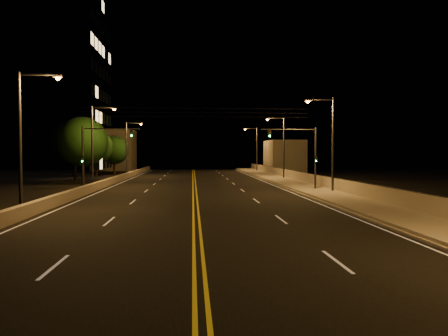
{
  "coord_description": "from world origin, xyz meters",
  "views": [
    {
      "loc": [
        -0.19,
        -12.31,
        3.56
      ],
      "look_at": [
        2.0,
        18.0,
        2.5
      ],
      "focal_mm": 35.0,
      "sensor_mm": 36.0,
      "label": 1
    }
  ],
  "objects": [
    {
      "name": "traffic_signal_right",
      "position": [
        9.97,
        26.73,
        3.74
      ],
      "size": [
        5.11,
        0.31,
        5.87
      ],
      "color": "#2D2D33",
      "rests_on": "ground"
    },
    {
      "name": "tree_0",
      "position": [
        -12.44,
        37.51,
        4.78
      ],
      "size": [
        5.6,
        5.6,
        7.59
      ],
      "color": "black",
      "rests_on": "ground"
    },
    {
      "name": "tree_3",
      "position": [
        -13.03,
        60.39,
        4.01
      ],
      "size": [
        4.7,
        4.7,
        6.37
      ],
      "color": "black",
      "rests_on": "ground"
    },
    {
      "name": "traffic_signal_left",
      "position": [
        -8.77,
        26.73,
        3.74
      ],
      "size": [
        5.11,
        0.31,
        5.87
      ],
      "color": "#2D2D33",
      "rests_on": "ground"
    },
    {
      "name": "sidewalk",
      "position": [
        10.8,
        20.0,
        0.15
      ],
      "size": [
        3.6,
        120.0,
        0.3
      ],
      "primitive_type": "cube",
      "color": "#9D9683",
      "rests_on": "ground"
    },
    {
      "name": "tree_2",
      "position": [
        -14.79,
        55.07,
        4.46
      ],
      "size": [
        5.23,
        5.23,
        7.08
      ],
      "color": "black",
      "rests_on": "ground"
    },
    {
      "name": "lane_markings",
      "position": [
        0.0,
        19.93,
        0.02
      ],
      "size": [
        17.32,
        116.0,
        0.0
      ],
      "color": "silver",
      "rests_on": "road"
    },
    {
      "name": "streetlight_6",
      "position": [
        -9.9,
        54.88,
        4.81
      ],
      "size": [
        2.55,
        0.28,
        8.24
      ],
      "color": "#2D2D33",
      "rests_on": "ground"
    },
    {
      "name": "curb",
      "position": [
        8.93,
        20.0,
        0.07
      ],
      "size": [
        0.14,
        120.0,
        0.15
      ],
      "primitive_type": "cube",
      "color": "#9D9683",
      "rests_on": "ground"
    },
    {
      "name": "streetlight_3",
      "position": [
        11.5,
        68.39,
        4.81
      ],
      "size": [
        2.55,
        0.28,
        8.24
      ],
      "color": "#2D2D33",
      "rests_on": "ground"
    },
    {
      "name": "distant_building_left",
      "position": [
        -16.0,
        77.44,
        4.07
      ],
      "size": [
        8.0,
        8.0,
        8.15
      ],
      "primitive_type": "cube",
      "color": "gray",
      "rests_on": "ground"
    },
    {
      "name": "parapet_wall",
      "position": [
        12.45,
        20.0,
        0.8
      ],
      "size": [
        0.3,
        120.0,
        1.0
      ],
      "primitive_type": "cube",
      "color": "#A59A8A",
      "rests_on": "sidewalk"
    },
    {
      "name": "tree_1",
      "position": [
        -15.55,
        45.93,
        4.84
      ],
      "size": [
        5.67,
        5.67,
        7.68
      ],
      "color": "black",
      "rests_on": "ground"
    },
    {
      "name": "overhead_wires",
      "position": [
        0.0,
        29.5,
        7.4
      ],
      "size": [
        22.0,
        0.03,
        0.83
      ],
      "color": "black"
    },
    {
      "name": "streetlight_4",
      "position": [
        -9.9,
        13.85,
        4.81
      ],
      "size": [
        2.55,
        0.28,
        8.24
      ],
      "color": "#2D2D33",
      "rests_on": "ground"
    },
    {
      "name": "distant_building_right",
      "position": [
        16.5,
        66.28,
        2.9
      ],
      "size": [
        6.0,
        10.0,
        5.8
      ],
      "primitive_type": "cube",
      "color": "gray",
      "rests_on": "ground"
    },
    {
      "name": "ground",
      "position": [
        0.0,
        0.0,
        0.0
      ],
      "size": [
        160.0,
        160.0,
        0.0
      ],
      "primitive_type": "plane",
      "color": "black",
      "rests_on": "ground"
    },
    {
      "name": "jersey_barrier",
      "position": [
        -9.33,
        20.0,
        0.38
      ],
      "size": [
        0.45,
        120.0,
        0.76
      ],
      "primitive_type": "cube",
      "color": "#A59A8A",
      "rests_on": "ground"
    },
    {
      "name": "parapet_rail",
      "position": [
        12.45,
        20.0,
        1.33
      ],
      "size": [
        0.06,
        120.0,
        0.06
      ],
      "primitive_type": "cylinder",
      "rotation": [
        1.57,
        0.0,
        0.0
      ],
      "color": "black",
      "rests_on": "parapet_wall"
    },
    {
      "name": "road",
      "position": [
        0.0,
        20.0,
        0.01
      ],
      "size": [
        18.0,
        120.0,
        0.02
      ],
      "primitive_type": "cube",
      "color": "black",
      "rests_on": "ground"
    },
    {
      "name": "building_tower",
      "position": [
        -25.31,
        52.58,
        13.58
      ],
      "size": [
        24.0,
        15.0,
        28.3
      ],
      "color": "gray",
      "rests_on": "ground"
    },
    {
      "name": "streetlight_5",
      "position": [
        -9.9,
        32.19,
        4.81
      ],
      "size": [
        2.55,
        0.28,
        8.24
      ],
      "color": "#2D2D33",
      "rests_on": "ground"
    },
    {
      "name": "streetlight_2",
      "position": [
        11.5,
        44.34,
        4.81
      ],
      "size": [
        2.55,
        0.28,
        8.24
      ],
      "color": "#2D2D33",
      "rests_on": "ground"
    },
    {
      "name": "streetlight_1",
      "position": [
        11.5,
        24.25,
        4.81
      ],
      "size": [
        2.55,
        0.28,
        8.24
      ],
      "color": "#2D2D33",
      "rests_on": "ground"
    }
  ]
}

